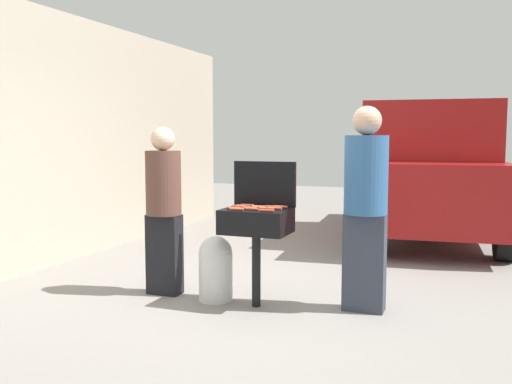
# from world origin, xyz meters

# --- Properties ---
(ground_plane) EXTENTS (24.00, 24.00, 0.00)m
(ground_plane) POSITION_xyz_m (0.00, 0.00, 0.00)
(ground_plane) COLOR gray
(house_wall_side) EXTENTS (0.24, 8.00, 3.05)m
(house_wall_side) POSITION_xyz_m (-2.99, 1.00, 1.53)
(house_wall_side) COLOR #B2A893
(house_wall_side) RESTS_ON ground
(bbq_grill) EXTENTS (0.60, 0.44, 0.90)m
(bbq_grill) POSITION_xyz_m (0.00, -0.17, 0.76)
(bbq_grill) COLOR black
(bbq_grill) RESTS_ON ground
(grill_lid_open) EXTENTS (0.60, 0.05, 0.42)m
(grill_lid_open) POSITION_xyz_m (0.00, 0.05, 1.11)
(grill_lid_open) COLOR black
(grill_lid_open) RESTS_ON bbq_grill
(hot_dog_0) EXTENTS (0.13, 0.03, 0.03)m
(hot_dog_0) POSITION_xyz_m (0.16, -0.33, 0.91)
(hot_dog_0) COLOR #AD4228
(hot_dog_0) RESTS_ON bbq_grill
(hot_dog_1) EXTENTS (0.13, 0.04, 0.03)m
(hot_dog_1) POSITION_xyz_m (-0.05, -0.21, 0.91)
(hot_dog_1) COLOR #C6593D
(hot_dog_1) RESTS_ON bbq_grill
(hot_dog_2) EXTENTS (0.13, 0.03, 0.03)m
(hot_dog_2) POSITION_xyz_m (0.12, -0.07, 0.91)
(hot_dog_2) COLOR #B74C33
(hot_dog_2) RESTS_ON bbq_grill
(hot_dog_3) EXTENTS (0.13, 0.04, 0.03)m
(hot_dog_3) POSITION_xyz_m (-0.17, -0.27, 0.91)
(hot_dog_3) COLOR #AD4228
(hot_dog_3) RESTS_ON bbq_grill
(hot_dog_4) EXTENTS (0.13, 0.03, 0.03)m
(hot_dog_4) POSITION_xyz_m (0.17, -0.15, 0.91)
(hot_dog_4) COLOR #B74C33
(hot_dog_4) RESTS_ON bbq_grill
(hot_dog_5) EXTENTS (0.13, 0.03, 0.03)m
(hot_dog_5) POSITION_xyz_m (-0.00, -0.10, 0.91)
(hot_dog_5) COLOR #C6593D
(hot_dog_5) RESTS_ON bbq_grill
(hot_dog_6) EXTENTS (0.13, 0.03, 0.03)m
(hot_dog_6) POSITION_xyz_m (0.11, -0.20, 0.91)
(hot_dog_6) COLOR #B74C33
(hot_dog_6) RESTS_ON bbq_grill
(hot_dog_7) EXTENTS (0.13, 0.04, 0.03)m
(hot_dog_7) POSITION_xyz_m (0.02, -0.15, 0.91)
(hot_dog_7) COLOR #C6593D
(hot_dog_7) RESTS_ON bbq_grill
(hot_dog_8) EXTENTS (0.13, 0.04, 0.03)m
(hot_dog_8) POSITION_xyz_m (0.19, -0.04, 0.91)
(hot_dog_8) COLOR #B74C33
(hot_dog_8) RESTS_ON bbq_grill
(hot_dog_9) EXTENTS (0.13, 0.03, 0.03)m
(hot_dog_9) POSITION_xyz_m (-0.14, -0.03, 0.91)
(hot_dog_9) COLOR #B74C33
(hot_dog_9) RESTS_ON bbq_grill
(hot_dog_10) EXTENTS (0.13, 0.03, 0.03)m
(hot_dog_10) POSITION_xyz_m (-0.00, -0.28, 0.91)
(hot_dog_10) COLOR #B74C33
(hot_dog_10) RESTS_ON bbq_grill
(hot_dog_11) EXTENTS (0.13, 0.04, 0.03)m
(hot_dog_11) POSITION_xyz_m (-0.18, -0.15, 0.91)
(hot_dog_11) COLOR #B74C33
(hot_dog_11) RESTS_ON bbq_grill
(hot_dog_12) EXTENTS (0.13, 0.03, 0.03)m
(hot_dog_12) POSITION_xyz_m (-0.15, -0.10, 0.91)
(hot_dog_12) COLOR #AD4228
(hot_dog_12) RESTS_ON bbq_grill
(hot_dog_13) EXTENTS (0.13, 0.04, 0.03)m
(hot_dog_13) POSITION_xyz_m (-0.13, -0.32, 0.91)
(hot_dog_13) COLOR #C6593D
(hot_dog_13) RESTS_ON bbq_grill
(propane_tank) EXTENTS (0.32, 0.32, 0.62)m
(propane_tank) POSITION_xyz_m (-0.43, -0.12, 0.32)
(propane_tank) COLOR silver
(propane_tank) RESTS_ON ground
(person_left) EXTENTS (0.34, 0.34, 1.64)m
(person_left) POSITION_xyz_m (-0.99, -0.10, 0.89)
(person_left) COLOR black
(person_left) RESTS_ON ground
(person_right) EXTENTS (0.38, 0.38, 1.81)m
(person_right) POSITION_xyz_m (0.94, 0.07, 0.98)
(person_right) COLOR #333847
(person_right) RESTS_ON ground
(parked_minivan) EXTENTS (2.32, 4.54, 2.02)m
(parked_minivan) POSITION_xyz_m (1.19, 4.12, 1.03)
(parked_minivan) COLOR maroon
(parked_minivan) RESTS_ON ground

